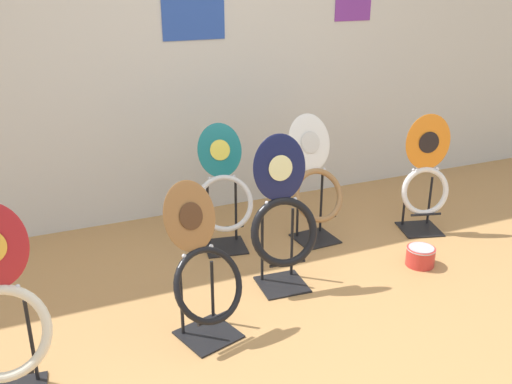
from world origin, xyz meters
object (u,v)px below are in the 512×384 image
toilet_seat_display_orange_sun (425,179)px  paint_can (420,256)px  toilet_seat_display_navy_moon (283,218)px  toilet_seat_display_white_plain (315,181)px  toilet_seat_display_teal_sax (223,193)px  toilet_seat_display_woodgrain (204,273)px

toilet_seat_display_orange_sun → paint_can: (-0.35, -0.43, -0.33)m
toilet_seat_display_orange_sun → toilet_seat_display_navy_moon: bearing=-166.9°
toilet_seat_display_white_plain → toilet_seat_display_teal_sax: bearing=168.3°
toilet_seat_display_woodgrain → toilet_seat_display_teal_sax: toilet_seat_display_teal_sax is taller
paint_can → toilet_seat_display_orange_sun: bearing=51.5°
toilet_seat_display_orange_sun → paint_can: 0.65m
toilet_seat_display_orange_sun → toilet_seat_display_teal_sax: (-1.42, 0.33, -0.00)m
toilet_seat_display_teal_sax → paint_can: bearing=-35.5°
toilet_seat_display_orange_sun → toilet_seat_display_teal_sax: toilet_seat_display_orange_sun is taller
toilet_seat_display_woodgrain → toilet_seat_display_white_plain: 1.35m
toilet_seat_display_orange_sun → toilet_seat_display_navy_moon: 1.32m
toilet_seat_display_orange_sun → toilet_seat_display_teal_sax: bearing=166.8°
toilet_seat_display_teal_sax → toilet_seat_display_navy_moon: (0.14, -0.63, 0.05)m
toilet_seat_display_white_plain → toilet_seat_display_navy_moon: size_ratio=0.94×
toilet_seat_display_woodgrain → toilet_seat_display_orange_sun: bearing=17.6°
toilet_seat_display_orange_sun → paint_can: size_ratio=4.65×
toilet_seat_display_woodgrain → toilet_seat_display_navy_moon: size_ratio=0.88×
toilet_seat_display_navy_moon → paint_can: bearing=-8.1°
toilet_seat_display_orange_sun → toilet_seat_display_woodgrain: toilet_seat_display_orange_sun is taller
toilet_seat_display_woodgrain → toilet_seat_display_white_plain: toilet_seat_display_white_plain is taller
toilet_seat_display_white_plain → toilet_seat_display_navy_moon: 0.71m
toilet_seat_display_white_plain → paint_can: (0.45, -0.64, -0.37)m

